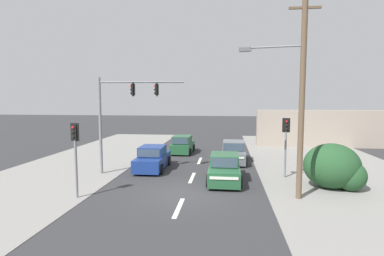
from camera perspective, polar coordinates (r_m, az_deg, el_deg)
ground_plane at (r=15.20m, az=-1.32°, el=-12.34°), size 140.00×140.00×0.00m
lane_dash_near at (r=13.33m, az=-2.55°, el=-14.92°), size 0.20×2.40×0.01m
lane_dash_mid at (r=18.06m, az=0.02°, el=-9.43°), size 0.20×2.40×0.01m
lane_dash_far at (r=22.90m, az=1.47°, el=-6.23°), size 0.20×2.40×0.01m
kerb_right_verge at (r=18.36m, az=29.22°, el=-9.87°), size 10.00×44.00×0.02m
kerb_left_verge at (r=21.64m, az=-22.81°, el=-7.34°), size 8.00×40.00×0.02m
utility_pole_foreground_right at (r=14.57m, az=19.75°, el=7.56°), size 3.77×0.69×9.79m
traffic_signal_mast at (r=18.96m, az=-13.42°, el=3.81°), size 5.27×0.69×6.00m
pedestal_signal_right_kerb at (r=18.46m, az=17.44°, el=-1.72°), size 0.44×0.29×3.56m
pedestal_signal_left_kerb at (r=14.97m, az=-21.35°, el=-3.48°), size 0.44×0.31×3.56m
roadside_bush at (r=17.40m, az=25.54°, el=-6.80°), size 3.00×2.57×2.36m
shopfront_wall_far at (r=31.76m, az=23.05°, el=-0.11°), size 12.00×1.00×3.60m
hatchback_oncoming_near at (r=26.07m, az=-1.80°, el=-3.24°), size 1.86×3.68×1.53m
sedan_crossing_left at (r=22.58m, az=7.92°, el=-4.64°), size 1.97×4.28×1.56m
sedan_kerbside_parked at (r=17.31m, az=6.20°, el=-7.74°), size 1.90×4.24×1.56m
sedan_receding_far at (r=20.24m, az=-7.49°, el=-5.82°), size 1.93×4.26×1.56m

